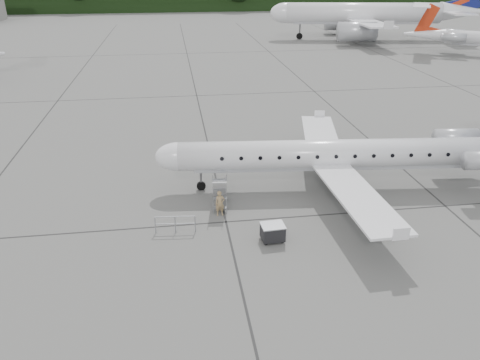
{
  "coord_description": "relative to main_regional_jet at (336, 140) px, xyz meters",
  "views": [
    {
      "loc": [
        -8.04,
        -19.44,
        13.71
      ],
      "look_at": [
        -4.56,
        4.66,
        2.3
      ],
      "focal_mm": 35.0,
      "sensor_mm": 36.0,
      "label": 1
    }
  ],
  "objects": [
    {
      "name": "ground",
      "position": [
        -2.07,
        -7.53,
        -3.32
      ],
      "size": [
        320.0,
        320.0,
        0.0
      ],
      "primitive_type": "plane",
      "color": "#626260",
      "rests_on": "ground"
    },
    {
      "name": "main_regional_jet",
      "position": [
        0.0,
        0.0,
        0.0
      ],
      "size": [
        27.57,
        21.02,
        6.65
      ],
      "primitive_type": null,
      "rotation": [
        0.0,
        0.0,
        -0.09
      ],
      "color": "silver",
      "rests_on": "ground"
    },
    {
      "name": "airstair",
      "position": [
        -7.68,
        -1.41,
        -2.28
      ],
      "size": [
        1.06,
        2.38,
        2.08
      ],
      "primitive_type": null,
      "rotation": [
        0.0,
        0.0,
        -0.09
      ],
      "color": "silver",
      "rests_on": "ground"
    },
    {
      "name": "passenger",
      "position": [
        -7.8,
        -2.71,
        -2.55
      ],
      "size": [
        0.6,
        0.43,
        1.55
      ],
      "primitive_type": "imported",
      "rotation": [
        0.0,
        0.0,
        0.1
      ],
      "color": "#957A51",
      "rests_on": "ground"
    },
    {
      "name": "safety_railing",
      "position": [
        -10.46,
        -4.32,
        -2.82
      ],
      "size": [
        2.2,
        0.28,
        1.0
      ],
      "primitive_type": null,
      "rotation": [
        0.0,
        0.0,
        -0.09
      ],
      "color": "gray",
      "rests_on": "ground"
    },
    {
      "name": "baggage_cart",
      "position": [
        -5.3,
        -5.92,
        -2.81
      ],
      "size": [
        1.25,
        1.04,
        1.03
      ],
      "primitive_type": null,
      "rotation": [
        0.0,
        0.0,
        0.06
      ],
      "color": "black",
      "rests_on": "ground"
    },
    {
      "name": "bg_narrowbody",
      "position": [
        26.26,
        62.3,
        3.36
      ],
      "size": [
        41.0,
        32.34,
        13.37
      ],
      "primitive_type": null,
      "rotation": [
        0.0,
        0.0,
        -0.16
      ],
      "color": "silver",
      "rests_on": "ground"
    }
  ]
}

